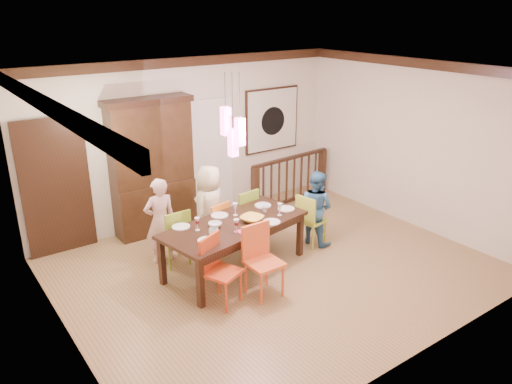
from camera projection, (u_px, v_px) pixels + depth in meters
floor at (275, 268)px, 7.51m from camera, size 6.00×6.00×0.00m
ceiling at (278, 72)px, 6.49m from camera, size 6.00×6.00×0.00m
wall_back at (191, 140)px, 8.90m from camera, size 6.00×0.00×6.00m
wall_left at (57, 229)px, 5.36m from camera, size 0.00×5.00×5.00m
wall_right at (413, 144)px, 8.64m from camera, size 0.00×5.00×5.00m
crown_molding at (278, 78)px, 6.52m from camera, size 6.00×5.00×0.16m
panel_door at (56, 189)px, 7.69m from camera, size 1.04×0.07×2.24m
white_doorway at (209, 159)px, 9.21m from camera, size 0.97×0.05×2.22m
painting at (272, 120)px, 9.80m from camera, size 1.25×0.06×1.25m
pendant_cluster at (233, 131)px, 6.76m from camera, size 0.27×0.21×1.14m
dining_table at (234, 228)px, 7.26m from camera, size 2.32×1.37×0.75m
chair_far_left at (173, 232)px, 7.48m from camera, size 0.41×0.41×0.90m
chair_far_mid at (214, 223)px, 7.89m from camera, size 0.46×0.46×0.85m
chair_far_right at (241, 211)px, 8.23m from camera, size 0.47×0.47×0.92m
chair_near_left at (222, 267)px, 6.45m from camera, size 0.56×0.56×0.93m
chair_near_mid at (264, 258)px, 6.63m from camera, size 0.45×0.45×0.98m
chair_end_right at (312, 216)px, 8.11m from camera, size 0.46×0.46×0.87m
china_hutch at (152, 167)px, 8.37m from camera, size 1.47×0.46×2.33m
balustrade at (290, 179)px, 9.84m from camera, size 1.94×0.22×0.96m
person_far_left at (160, 221)px, 7.51m from camera, size 0.51×0.35×1.34m
person_far_mid at (210, 208)px, 7.89m from camera, size 0.81×0.71×1.40m
person_end_right at (316, 207)px, 8.12m from camera, size 0.60×0.70×1.24m
serving_bowl at (252, 219)px, 7.27m from camera, size 0.41×0.41×0.08m
small_bowl at (215, 225)px, 7.10m from camera, size 0.21×0.21×0.06m
cup_left at (214, 232)px, 6.82m from camera, size 0.14×0.14×0.11m
cup_right at (265, 209)px, 7.60m from camera, size 0.13×0.13×0.09m
plate_far_left at (181, 227)px, 7.09m from camera, size 0.26×0.26×0.01m
plate_far_mid at (219, 215)px, 7.48m from camera, size 0.26×0.26×0.01m
plate_far_right at (263, 205)px, 7.85m from camera, size 0.26×0.26×0.01m
plate_near_left at (207, 241)px, 6.67m from camera, size 0.26×0.26×0.01m
plate_near_mid at (271, 222)px, 7.25m from camera, size 0.26×0.26×0.01m
plate_end_right at (286, 209)px, 7.72m from camera, size 0.26×0.26×0.01m
wine_glass_a at (197, 224)px, 6.97m from camera, size 0.08×0.08×0.19m
wine_glass_b at (235, 209)px, 7.47m from camera, size 0.08×0.08×0.19m
wine_glass_c at (236, 226)px, 6.91m from camera, size 0.08×0.08×0.19m
wine_glass_d at (280, 209)px, 7.46m from camera, size 0.08×0.08×0.19m
napkin at (243, 231)px, 6.95m from camera, size 0.18×0.14×0.01m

